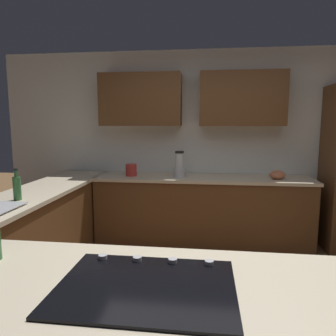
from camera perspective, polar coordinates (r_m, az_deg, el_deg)
name	(u,v)px	position (r m, az deg, el deg)	size (l,w,h in m)	color
ground_plane	(210,320)	(2.87, 7.57, -25.77)	(14.00, 14.00, 0.00)	brown
wall_back	(205,134)	(4.43, 6.84, 6.19)	(6.00, 0.44, 2.60)	silver
lower_cabinets_back	(202,211)	(4.27, 6.16, -7.82)	(2.80, 0.60, 0.86)	brown
countertop_back	(202,178)	(4.17, 6.25, -1.86)	(2.84, 0.64, 0.04)	beige
lower_cabinets_side	(34,236)	(3.63, -23.15, -11.38)	(0.60, 2.90, 0.86)	brown
countertop_side	(32,194)	(3.51, -23.56, -4.41)	(0.64, 2.94, 0.04)	beige
island_top	(146,292)	(1.45, -4.01, -21.63)	(2.05, 0.89, 0.04)	beige
cooktop	(146,285)	(1.44, -3.97, -20.57)	(0.76, 0.56, 0.03)	black
blender	(179,166)	(4.11, 2.10, 0.39)	(0.15, 0.15, 0.34)	silver
mixing_bowl	(277,175)	(4.21, 19.31, -1.16)	(0.20, 0.20, 0.11)	#CC724C
kettle	(131,170)	(4.23, -6.72, -0.36)	(0.15, 0.15, 0.16)	red
dish_soap_bottle	(17,187)	(3.19, -25.80, -3.19)	(0.07, 0.07, 0.30)	#336B38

